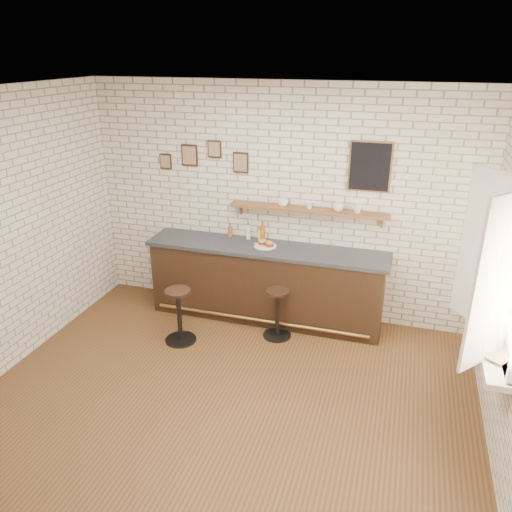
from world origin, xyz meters
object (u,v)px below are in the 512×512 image
object	(u,v)px
bar_stool_left	(179,314)
shelf_cup_c	(338,207)
shelf_cup_b	(310,205)
shelf_cup_d	(358,209)
bar_stool_right	(277,312)
bitters_bottle_amber	(262,233)
bitters_bottle_brown	(230,232)
ciabatta_sandwich	(266,243)
bitters_bottle_white	(248,233)
shelf_cup_a	(283,202)
book_lower	(491,355)
bar_counter	(266,283)
book_upper	(492,353)
condiment_bottle_yellow	(260,235)
sandwich_plate	(265,246)

from	to	relation	value
bar_stool_left	shelf_cup_c	world-z (taller)	shelf_cup_c
shelf_cup_b	shelf_cup_d	distance (m)	0.59
bar_stool_right	shelf_cup_d	size ratio (longest dim) A/B	5.89
bitters_bottle_amber	bar_stool_right	size ratio (longest dim) A/B	0.41
bitters_bottle_brown	bar_stool_right	bearing A→B (deg)	-36.98
ciabatta_sandwich	bitters_bottle_white	distance (m)	0.36
shelf_cup_a	shelf_cup_c	bearing A→B (deg)	-20.53
bitters_bottle_white	book_lower	xyz separation A→B (m)	(2.76, -1.85, -0.16)
bar_counter	ciabatta_sandwich	bearing A→B (deg)	114.48
ciabatta_sandwich	book_upper	xyz separation A→B (m)	(2.46, -1.67, -0.10)
condiment_bottle_yellow	bar_stool_left	xyz separation A→B (m)	(-0.70, -1.07, -0.71)
bar_stool_left	bar_stool_right	bearing A→B (deg)	22.12
condiment_bottle_yellow	bar_stool_right	size ratio (longest dim) A/B	0.28
condiment_bottle_yellow	shelf_cup_c	size ratio (longest dim) A/B	1.35
bitters_bottle_amber	book_upper	distance (m)	3.17
bar_counter	shelf_cup_c	distance (m)	1.36
bitters_bottle_brown	shelf_cup_a	size ratio (longest dim) A/B	1.51
bitters_bottle_amber	shelf_cup_a	bearing A→B (deg)	0.44
book_lower	bar_counter	bearing A→B (deg)	126.69
bar_counter	ciabatta_sandwich	distance (m)	0.55
bar_counter	shelf_cup_c	xyz separation A→B (m)	(0.85, 0.20, 1.05)
bar_counter	bar_stool_right	world-z (taller)	bar_counter
shelf_cup_c	shelf_cup_b	bearing A→B (deg)	84.26
ciabatta_sandwich	shelf_cup_c	xyz separation A→B (m)	(0.85, 0.19, 0.49)
condiment_bottle_yellow	shelf_cup_d	distance (m)	1.31
book_lower	bitters_bottle_white	bearing A→B (deg)	126.78
ciabatta_sandwich	shelf_cup_b	world-z (taller)	shelf_cup_b
sandwich_plate	shelf_cup_b	bearing A→B (deg)	20.45
bitters_bottle_brown	bitters_bottle_white	xyz separation A→B (m)	(0.25, -0.00, 0.01)
shelf_cup_d	bar_counter	bearing A→B (deg)	159.36
bar_counter	sandwich_plate	distance (m)	0.51
bitters_bottle_white	shelf_cup_b	bearing A→B (deg)	0.15
sandwich_plate	shelf_cup_d	size ratio (longest dim) A/B	2.59
bar_counter	book_upper	world-z (taller)	bar_counter
bar_counter	shelf_cup_c	size ratio (longest dim) A/B	23.60
ciabatta_sandwich	condiment_bottle_yellow	size ratio (longest dim) A/B	1.36
bitters_bottle_brown	shelf_cup_c	distance (m)	1.48
sandwich_plate	shelf_cup_a	xyz separation A→B (m)	(0.17, 0.19, 0.53)
sandwich_plate	book_upper	world-z (taller)	sandwich_plate
bar_stool_left	bitters_bottle_amber	bearing A→B (deg)	55.74
bitters_bottle_amber	bitters_bottle_brown	bearing A→B (deg)	-180.00
shelf_cup_a	ciabatta_sandwich	bearing A→B (deg)	-151.31
condiment_bottle_yellow	shelf_cup_d	bearing A→B (deg)	0.10
bitters_bottle_amber	book_upper	bearing A→B (deg)	-35.83
ciabatta_sandwich	book_lower	bearing A→B (deg)	-34.09
condiment_bottle_yellow	book_lower	distance (m)	3.19
book_lower	bar_stool_right	bearing A→B (deg)	131.24
bitters_bottle_brown	ciabatta_sandwich	bearing A→B (deg)	-18.86
bitters_bottle_white	shelf_cup_c	xyz separation A→B (m)	(1.15, 0.00, 0.46)
sandwich_plate	bitters_bottle_amber	size ratio (longest dim) A/B	1.08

